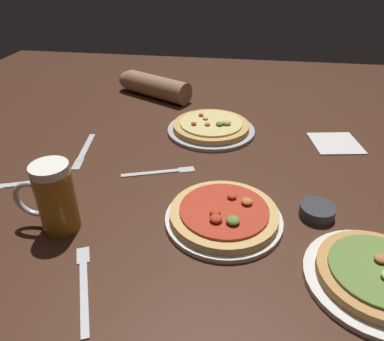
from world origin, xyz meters
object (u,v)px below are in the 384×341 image
object	(u,v)px
fork_left	(84,284)
knife_spare	(25,183)
pizza_plate_side	(377,276)
napkin_folded	(336,143)
knife_right	(84,150)
fork_spare	(160,172)
pizza_plate_near	(224,215)
beer_mug_dark	(54,198)
diner_arm	(151,85)
ramekin_sauce	(317,211)
pizza_plate_far	(211,127)

from	to	relation	value
fork_left	knife_spare	bearing A→B (deg)	134.26
pizza_plate_side	napkin_folded	xyz separation A→B (m)	(0.03, 0.56, -0.01)
knife_right	fork_spare	size ratio (longest dim) A/B	1.10
pizza_plate_near	beer_mug_dark	distance (m)	0.37
diner_arm	ramekin_sauce	bearing A→B (deg)	-51.18
beer_mug_dark	knife_spare	bearing A→B (deg)	139.68
knife_spare	diner_arm	world-z (taller)	diner_arm
pizza_plate_side	fork_spare	size ratio (longest dim) A/B	1.34
beer_mug_dark	knife_right	size ratio (longest dim) A/B	0.74
diner_arm	beer_mug_dark	bearing A→B (deg)	-90.02
fork_spare	diner_arm	world-z (taller)	diner_arm
fork_left	napkin_folded	bearing A→B (deg)	49.28
napkin_folded	knife_spare	size ratio (longest dim) A/B	0.67
diner_arm	pizza_plate_side	bearing A→B (deg)	-53.83
knife_right	napkin_folded	bearing A→B (deg)	12.23
napkin_folded	knife_spare	world-z (taller)	napkin_folded
pizza_plate_side	ramekin_sauce	size ratio (longest dim) A/B	3.31
pizza_plate_side	knife_spare	distance (m)	0.85
beer_mug_dark	knife_right	xyz separation A→B (m)	(-0.09, 0.34, -0.08)
knife_spare	diner_arm	bearing A→B (deg)	75.98
fork_left	diner_arm	size ratio (longest dim) A/B	0.62
pizza_plate_far	diner_arm	bearing A→B (deg)	132.75
pizza_plate_near	knife_right	size ratio (longest dim) A/B	1.22
pizza_plate_side	fork_spare	world-z (taller)	pizza_plate_side
napkin_folded	fork_left	bearing A→B (deg)	-130.72
pizza_plate_far	knife_spare	bearing A→B (deg)	-139.67
knife_spare	diner_arm	xyz separation A→B (m)	(0.17, 0.69, 0.04)
pizza_plate_near	pizza_plate_far	world-z (taller)	same
diner_arm	fork_left	bearing A→B (deg)	-83.26
napkin_folded	knife_right	size ratio (longest dim) A/B	0.67
pizza_plate_near	knife_right	world-z (taller)	pizza_plate_near
beer_mug_dark	knife_spare	distance (m)	0.24
pizza_plate_side	diner_arm	distance (m)	1.10
pizza_plate_near	beer_mug_dark	bearing A→B (deg)	-168.53
beer_mug_dark	napkin_folded	world-z (taller)	beer_mug_dark
knife_right	knife_spare	bearing A→B (deg)	-113.80
knife_right	diner_arm	xyz separation A→B (m)	(0.09, 0.49, 0.04)
napkin_folded	fork_spare	distance (m)	0.57
fork_spare	fork_left	bearing A→B (deg)	-97.42
beer_mug_dark	pizza_plate_far	bearing A→B (deg)	62.06
pizza_plate_side	beer_mug_dark	bearing A→B (deg)	174.78
fork_spare	knife_right	bearing A→B (deg)	162.05
pizza_plate_far	ramekin_sauce	distance (m)	0.50
fork_left	ramekin_sauce	bearing A→B (deg)	31.19
pizza_plate_near	fork_spare	distance (m)	0.26
knife_spare	diner_arm	size ratio (longest dim) A/B	0.66
pizza_plate_side	napkin_folded	bearing A→B (deg)	87.38
pizza_plate_side	ramekin_sauce	distance (m)	0.20
knife_spare	pizza_plate_side	bearing A→B (deg)	-13.97
napkin_folded	knife_right	distance (m)	0.78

